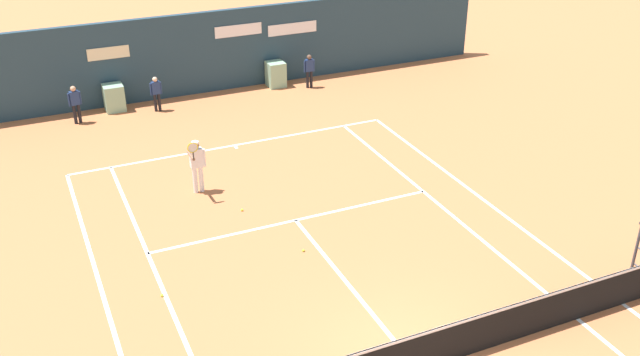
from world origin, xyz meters
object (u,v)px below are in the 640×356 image
Objects in this scene: tennis_ball_near_service_line at (242,210)px; tennis_ball_mid_court at (303,250)px; player_on_baseline at (197,162)px; ball_kid_left_post at (309,69)px; ball_kid_centre_post at (156,91)px; tennis_ball_by_sideline at (162,295)px; ball_kid_right_post at (75,102)px.

tennis_ball_mid_court is at bearing -73.72° from tennis_ball_near_service_line.
player_on_baseline is 9.27m from ball_kid_left_post.
player_on_baseline is 6.73m from ball_kid_centre_post.
ball_kid_left_post is 14.13m from tennis_ball_by_sideline.
tennis_ball_mid_court is 3.69m from tennis_ball_by_sideline.
player_on_baseline reaches higher than tennis_ball_near_service_line.
ball_kid_left_post is at bearing 55.93° from tennis_ball_near_service_line.
tennis_ball_near_service_line is (0.44, -8.28, -0.72)m from ball_kid_centre_post.
ball_kid_centre_post reaches higher than tennis_ball_by_sideline.
ball_kid_left_post is at bearing -135.33° from player_on_baseline.
player_on_baseline is 1.40× the size of ball_kid_centre_post.
player_on_baseline is 5.09m from tennis_ball_by_sideline.
ball_kid_centre_post is 10.94m from tennis_ball_mid_court.
tennis_ball_by_sideline is (-2.14, -4.53, -0.93)m from player_on_baseline.
ball_kid_right_post reaches higher than ball_kid_centre_post.
ball_kid_right_post is 11.59m from tennis_ball_mid_court.
player_on_baseline is at bearing 50.89° from ball_kid_left_post.
tennis_ball_by_sideline is at bearing 74.58° from ball_kid_centre_post.
tennis_ball_mid_court is (4.02, -10.85, -0.76)m from ball_kid_right_post.
tennis_ball_by_sideline is (-2.47, -11.25, -0.72)m from ball_kid_centre_post.
ball_kid_centre_post is 8.32m from tennis_ball_near_service_line.
ball_kid_right_post is at bearing -71.51° from player_on_baseline.
tennis_ball_by_sideline is at bearing -173.69° from tennis_ball_mid_court.
tennis_ball_near_service_line is at bearing 101.71° from ball_kid_right_post.
tennis_ball_by_sideline is at bearing -134.43° from tennis_ball_near_service_line.
player_on_baseline is 1.33× the size of ball_kid_right_post.
ball_kid_left_post is 19.79× the size of tennis_ball_near_service_line.
ball_kid_centre_post reaches higher than tennis_ball_mid_court.
ball_kid_centre_post is 11.54m from tennis_ball_by_sideline.
player_on_baseline reaches higher than ball_kid_centre_post.
tennis_ball_mid_court is 2.68m from tennis_ball_near_service_line.
tennis_ball_mid_court and tennis_ball_by_sideline have the same top height.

